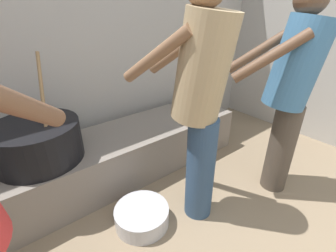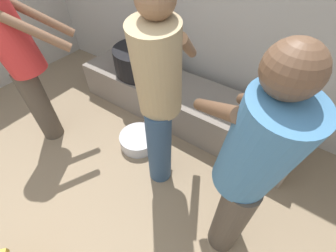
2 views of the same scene
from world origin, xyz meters
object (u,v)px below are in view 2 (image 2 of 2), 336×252
cook_in_tan_shirt (159,94)px  cook_in_blue_shirt (248,170)px  metal_mixing_bowl (139,140)px  cooking_pot_main (141,60)px  cook_in_red_shirt (18,56)px

cook_in_tan_shirt → cook_in_blue_shirt: size_ratio=1.03×
cook_in_tan_shirt → metal_mixing_bowl: 0.94m
cooking_pot_main → cook_in_red_shirt: 1.16m
cook_in_blue_shirt → metal_mixing_bowl: 1.41m
cooking_pot_main → cook_in_red_shirt: (-0.40, -1.02, 0.38)m
cooking_pot_main → cook_in_tan_shirt: bearing=-42.4°
cook_in_red_shirt → cook_in_blue_shirt: (1.94, 0.06, -0.04)m
cooking_pot_main → metal_mixing_bowl: 0.91m
cook_in_tan_shirt → metal_mixing_bowl: size_ratio=4.14×
cook_in_blue_shirt → metal_mixing_bowl: bearing=162.8°
cooking_pot_main → metal_mixing_bowl: (0.44, -0.62, -0.49)m
metal_mixing_bowl → cook_in_blue_shirt: bearing=-17.2°
cook_in_tan_shirt → cook_in_blue_shirt: cook_in_tan_shirt is taller
cook_in_red_shirt → cook_in_blue_shirt: cook_in_red_shirt is taller
cook_in_tan_shirt → cook_in_red_shirt: size_ratio=0.99×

